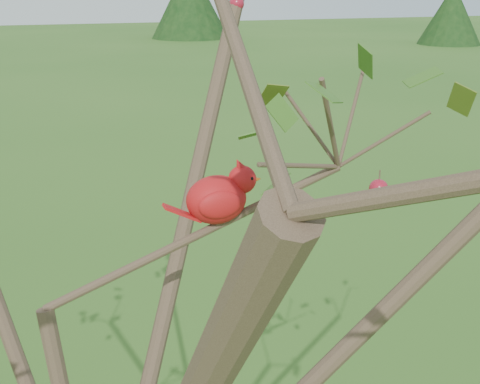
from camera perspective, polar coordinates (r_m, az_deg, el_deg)
The scene contains 2 objects.
crabapple_tree at distance 1.07m, azimuth -14.79°, elevation -5.37°, with size 2.35×2.05×2.95m.
cardinal at distance 1.19m, azimuth -1.95°, elevation -0.45°, with size 0.20×0.10×0.14m.
Camera 1 is at (-0.01, -1.00, 2.56)m, focal length 45.00 mm.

